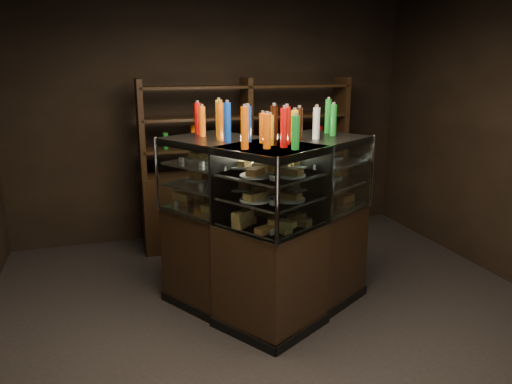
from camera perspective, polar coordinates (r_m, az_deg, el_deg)
ground at (r=4.46m, az=2.96°, el=-14.59°), size 5.00×5.00×0.00m
room_shell at (r=3.90m, az=3.34°, el=11.16°), size 5.02×5.02×3.01m
display_case at (r=4.43m, az=1.35°, el=-7.40°), size 1.92×1.59×1.55m
food_display at (r=4.22m, az=1.41°, el=1.23°), size 1.48×1.20×0.47m
bottles_top at (r=4.14m, az=1.44°, el=7.77°), size 1.31×1.06×0.30m
potted_conifer at (r=4.89m, az=7.24°, el=-6.30°), size 0.36×0.36×0.77m
back_shelving at (r=6.13m, az=-1.06°, el=-0.21°), size 2.52×0.42×2.00m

